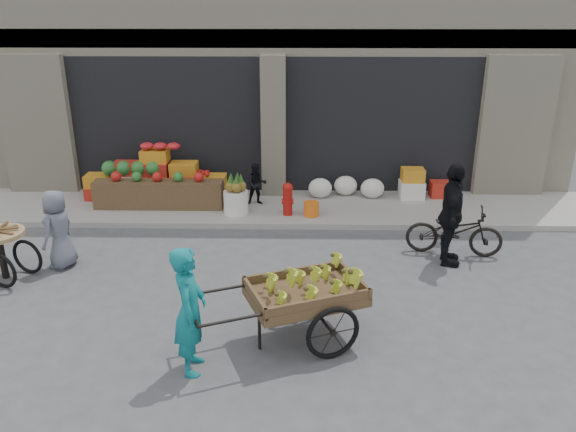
{
  "coord_description": "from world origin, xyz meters",
  "views": [
    {
      "loc": [
        0.58,
        -7.59,
        4.37
      ],
      "look_at": [
        0.41,
        0.92,
        1.1
      ],
      "focal_mm": 35.0,
      "sensor_mm": 36.0,
      "label": 1
    }
  ],
  "objects_px": {
    "orange_bucket": "(311,209)",
    "bicycle": "(454,231)",
    "banana_cart": "(302,290)",
    "pineapple_bin": "(236,202)",
    "vendor_grey": "(58,229)",
    "tricycle_cart": "(0,247)",
    "cyclist": "(451,215)",
    "seated_person": "(257,184)",
    "fire_hydrant": "(288,198)",
    "vendor_woman": "(190,311)"
  },
  "relations": [
    {
      "from": "vendor_woman",
      "to": "vendor_grey",
      "type": "height_order",
      "value": "vendor_woman"
    },
    {
      "from": "orange_bucket",
      "to": "vendor_grey",
      "type": "bearing_deg",
      "value": -152.8
    },
    {
      "from": "orange_bucket",
      "to": "cyclist",
      "type": "height_order",
      "value": "cyclist"
    },
    {
      "from": "tricycle_cart",
      "to": "bicycle",
      "type": "height_order",
      "value": "tricycle_cart"
    },
    {
      "from": "banana_cart",
      "to": "fire_hydrant",
      "type": "bearing_deg",
      "value": 71.64
    },
    {
      "from": "fire_hydrant",
      "to": "bicycle",
      "type": "relative_size",
      "value": 0.41
    },
    {
      "from": "pineapple_bin",
      "to": "bicycle",
      "type": "xyz_separation_m",
      "value": [
        4.17,
        -1.71,
        0.08
      ]
    },
    {
      "from": "pineapple_bin",
      "to": "orange_bucket",
      "type": "relative_size",
      "value": 1.62
    },
    {
      "from": "cyclist",
      "to": "pineapple_bin",
      "type": "bearing_deg",
      "value": 72.48
    },
    {
      "from": "tricycle_cart",
      "to": "cyclist",
      "type": "relative_size",
      "value": 0.79
    },
    {
      "from": "fire_hydrant",
      "to": "banana_cart",
      "type": "relative_size",
      "value": 0.26
    },
    {
      "from": "bicycle",
      "to": "cyclist",
      "type": "height_order",
      "value": "cyclist"
    },
    {
      "from": "orange_bucket",
      "to": "vendor_grey",
      "type": "xyz_separation_m",
      "value": [
        -4.4,
        -2.26,
        0.43
      ]
    },
    {
      "from": "tricycle_cart",
      "to": "fire_hydrant",
      "type": "bearing_deg",
      "value": 49.87
    },
    {
      "from": "fire_hydrant",
      "to": "pineapple_bin",
      "type": "bearing_deg",
      "value": 177.4
    },
    {
      "from": "vendor_grey",
      "to": "bicycle",
      "type": "distance_m",
      "value": 7.0
    },
    {
      "from": "pineapple_bin",
      "to": "orange_bucket",
      "type": "xyz_separation_m",
      "value": [
        1.6,
        -0.1,
        -0.1
      ]
    },
    {
      "from": "tricycle_cart",
      "to": "cyclist",
      "type": "distance_m",
      "value": 7.62
    },
    {
      "from": "vendor_grey",
      "to": "cyclist",
      "type": "distance_m",
      "value": 6.78
    },
    {
      "from": "seated_person",
      "to": "tricycle_cart",
      "type": "xyz_separation_m",
      "value": [
        -4.01,
        -3.42,
        -0.02
      ]
    },
    {
      "from": "bicycle",
      "to": "cyclist",
      "type": "relative_size",
      "value": 0.94
    },
    {
      "from": "tricycle_cart",
      "to": "vendor_grey",
      "type": "xyz_separation_m",
      "value": [
        0.81,
        0.46,
        0.13
      ]
    },
    {
      "from": "vendor_woman",
      "to": "tricycle_cart",
      "type": "relative_size",
      "value": 1.16
    },
    {
      "from": "fire_hydrant",
      "to": "tricycle_cart",
      "type": "distance_m",
      "value": 5.47
    },
    {
      "from": "vendor_grey",
      "to": "orange_bucket",
      "type": "bearing_deg",
      "value": 131.92
    },
    {
      "from": "banana_cart",
      "to": "pineapple_bin",
      "type": "bearing_deg",
      "value": 84.86
    },
    {
      "from": "seated_person",
      "to": "vendor_grey",
      "type": "bearing_deg",
      "value": -147.22
    },
    {
      "from": "orange_bucket",
      "to": "seated_person",
      "type": "height_order",
      "value": "seated_person"
    },
    {
      "from": "tricycle_cart",
      "to": "bicycle",
      "type": "xyz_separation_m",
      "value": [
        7.78,
        1.12,
        -0.11
      ]
    },
    {
      "from": "fire_hydrant",
      "to": "cyclist",
      "type": "bearing_deg",
      "value": -35.63
    },
    {
      "from": "bicycle",
      "to": "cyclist",
      "type": "xyz_separation_m",
      "value": [
        -0.2,
        -0.4,
        0.47
      ]
    },
    {
      "from": "orange_bucket",
      "to": "vendor_woman",
      "type": "distance_m",
      "value": 5.42
    },
    {
      "from": "tricycle_cart",
      "to": "cyclist",
      "type": "height_order",
      "value": "cyclist"
    },
    {
      "from": "vendor_woman",
      "to": "tricycle_cart",
      "type": "distance_m",
      "value": 4.37
    },
    {
      "from": "orange_bucket",
      "to": "seated_person",
      "type": "bearing_deg",
      "value": 149.74
    },
    {
      "from": "cyclist",
      "to": "bicycle",
      "type": "bearing_deg",
      "value": -16.13
    },
    {
      "from": "pineapple_bin",
      "to": "banana_cart",
      "type": "bearing_deg",
      "value": -73.23
    },
    {
      "from": "pineapple_bin",
      "to": "banana_cart",
      "type": "height_order",
      "value": "banana_cart"
    },
    {
      "from": "vendor_grey",
      "to": "bicycle",
      "type": "xyz_separation_m",
      "value": [
        6.97,
        0.65,
        -0.25
      ]
    },
    {
      "from": "pineapple_bin",
      "to": "seated_person",
      "type": "bearing_deg",
      "value": 56.31
    },
    {
      "from": "orange_bucket",
      "to": "vendor_woman",
      "type": "height_order",
      "value": "vendor_woman"
    },
    {
      "from": "orange_bucket",
      "to": "bicycle",
      "type": "relative_size",
      "value": 0.19
    },
    {
      "from": "orange_bucket",
      "to": "tricycle_cart",
      "type": "height_order",
      "value": "tricycle_cart"
    },
    {
      "from": "fire_hydrant",
      "to": "bicycle",
      "type": "distance_m",
      "value": 3.49
    },
    {
      "from": "orange_bucket",
      "to": "vendor_woman",
      "type": "relative_size",
      "value": 0.19
    },
    {
      "from": "orange_bucket",
      "to": "bicycle",
      "type": "distance_m",
      "value": 3.04
    },
    {
      "from": "vendor_grey",
      "to": "tricycle_cart",
      "type": "bearing_deg",
      "value": -45.57
    },
    {
      "from": "orange_bucket",
      "to": "banana_cart",
      "type": "xyz_separation_m",
      "value": [
        -0.22,
        -4.48,
        0.5
      ]
    },
    {
      "from": "tricycle_cart",
      "to": "vendor_grey",
      "type": "height_order",
      "value": "vendor_grey"
    },
    {
      "from": "bicycle",
      "to": "fire_hydrant",
      "type": "bearing_deg",
      "value": 72.08
    }
  ]
}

